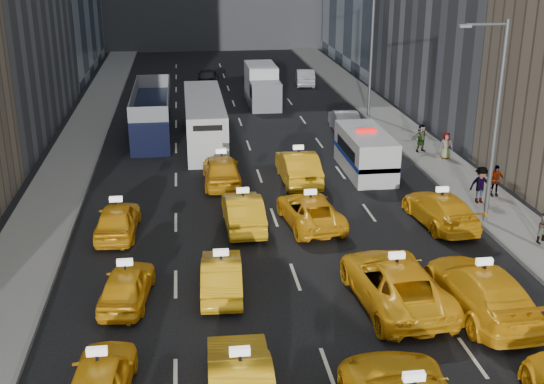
{
  "coord_description": "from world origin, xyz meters",
  "views": [
    {
      "loc": [
        -3.9,
        -14.82,
        11.89
      ],
      "look_at": [
        -0.37,
        11.97,
        2.0
      ],
      "focal_mm": 45.0,
      "sensor_mm": 36.0,
      "label": 1
    }
  ],
  "objects": [
    {
      "name": "sidewalk_west",
      "position": [
        -10.5,
        25.0,
        0.07
      ],
      "size": [
        3.0,
        90.0,
        0.15
      ],
      "primitive_type": "cube",
      "color": "gray",
      "rests_on": "ground"
    },
    {
      "name": "taxi_11",
      "position": [
        5.83,
        4.63,
        0.84
      ],
      "size": [
        2.56,
        5.84,
        1.67
      ],
      "primitive_type": "imported",
      "rotation": [
        0.0,
        0.0,
        3.18
      ],
      "color": "#FEB115",
      "rests_on": "ground"
    },
    {
      "name": "taxi_12",
      "position": [
        -6.95,
        12.92,
        0.72
      ],
      "size": [
        1.9,
        4.28,
        1.43
      ],
      "primitive_type": "imported",
      "rotation": [
        0.0,
        0.0,
        3.09
      ],
      "color": "#FEB115",
      "rests_on": "ground"
    },
    {
      "name": "curb_east",
      "position": [
        9.05,
        25.0,
        0.09
      ],
      "size": [
        0.15,
        90.0,
        0.18
      ],
      "primitive_type": "cube",
      "color": "slate",
      "rests_on": "ground"
    },
    {
      "name": "pedestrian_4",
      "position": [
        11.0,
        21.31,
        0.92
      ],
      "size": [
        0.81,
        0.52,
        1.55
      ],
      "primitive_type": "imported",
      "rotation": [
        0.0,
        0.0,
        -0.15
      ],
      "color": "gray",
      "rests_on": "sidewalk_east"
    },
    {
      "name": "misc_car_1",
      "position": [
        -6.7,
        39.51,
        0.68
      ],
      "size": [
        2.86,
        5.13,
        1.36
      ],
      "primitive_type": "imported",
      "rotation": [
        0.0,
        0.0,
        3.01
      ],
      "color": "black",
      "rests_on": "ground"
    },
    {
      "name": "pedestrian_2",
      "position": [
        9.99,
        14.22,
        1.05
      ],
      "size": [
        1.18,
        0.52,
        1.81
      ],
      "primitive_type": "imported",
      "rotation": [
        0.0,
        0.0,
        0.03
      ],
      "color": "gray",
      "rests_on": "sidewalk_east"
    },
    {
      "name": "streetlight_far",
      "position": [
        9.18,
        32.0,
        4.92
      ],
      "size": [
        2.15,
        0.22,
        9.0
      ],
      "color": "#595B60",
      "rests_on": "ground"
    },
    {
      "name": "misc_car_3",
      "position": [
        -1.69,
        45.26,
        0.77
      ],
      "size": [
        2.17,
        4.65,
        1.54
      ],
      "primitive_type": "imported",
      "rotation": [
        0.0,
        0.0,
        3.06
      ],
      "color": "black",
      "rests_on": "ground"
    },
    {
      "name": "taxi_16",
      "position": [
        -2.1,
        18.9,
        0.79
      ],
      "size": [
        1.89,
        4.67,
        1.59
      ],
      "primitive_type": "imported",
      "rotation": [
        0.0,
        0.0,
        3.14
      ],
      "color": "#FEB115",
      "rests_on": "ground"
    },
    {
      "name": "city_bus",
      "position": [
        -2.66,
        27.11,
        1.42
      ],
      "size": [
        3.34,
        11.27,
        2.87
      ],
      "rotation": [
        0.0,
        0.0,
        0.09
      ],
      "color": "silver",
      "rests_on": "ground"
    },
    {
      "name": "nypd_van",
      "position": [
        5.82,
        19.88,
        1.11
      ],
      "size": [
        2.78,
        5.92,
        2.46
      ],
      "rotation": [
        0.0,
        0.0,
        0.1
      ],
      "color": "silver",
      "rests_on": "ground"
    },
    {
      "name": "taxi_14",
      "position": [
        1.47,
        12.94,
        0.67
      ],
      "size": [
        2.72,
        5.04,
        1.34
      ],
      "primitive_type": "imported",
      "rotation": [
        0.0,
        0.0,
        3.25
      ],
      "color": "#FEB115",
      "rests_on": "ground"
    },
    {
      "name": "curb_west",
      "position": [
        -9.05,
        25.0,
        0.09
      ],
      "size": [
        0.15,
        90.0,
        0.18
      ],
      "primitive_type": "cube",
      "color": "slate",
      "rests_on": "ground"
    },
    {
      "name": "taxi_10",
      "position": [
        3.1,
        5.56,
        0.82
      ],
      "size": [
        3.08,
        6.04,
        1.63
      ],
      "primitive_type": "imported",
      "rotation": [
        0.0,
        0.0,
        3.21
      ],
      "color": "#FEB115",
      "rests_on": "ground"
    },
    {
      "name": "misc_car_2",
      "position": [
        2.97,
        47.7,
        0.84
      ],
      "size": [
        3.04,
        6.0,
        1.67
      ],
      "primitive_type": "imported",
      "rotation": [
        0.0,
        0.0,
        3.02
      ],
      "color": "slate",
      "rests_on": "ground"
    },
    {
      "name": "misc_car_4",
      "position": [
        6.89,
        44.53,
        0.73
      ],
      "size": [
        2.06,
        4.58,
        1.46
      ],
      "primitive_type": "imported",
      "rotation": [
        0.0,
        0.0,
        3.02
      ],
      "color": "#9EA0A6",
      "rests_on": "ground"
    },
    {
      "name": "taxi_13",
      "position": [
        -1.51,
        13.08,
        0.76
      ],
      "size": [
        1.69,
        4.63,
        1.52
      ],
      "primitive_type": "imported",
      "rotation": [
        0.0,
        0.0,
        3.16
      ],
      "color": "#FEB115",
      "rests_on": "ground"
    },
    {
      "name": "box_truck",
      "position": [
        2.23,
        37.5,
        1.46
      ],
      "size": [
        2.31,
        6.54,
        2.98
      ],
      "rotation": [
        0.0,
        0.0,
        -0.01
      ],
      "color": "white",
      "rests_on": "ground"
    },
    {
      "name": "taxi_8",
      "position": [
        -6.17,
        6.88,
        0.66
      ],
      "size": [
        2.03,
        4.04,
        1.32
      ],
      "primitive_type": "imported",
      "rotation": [
        0.0,
        0.0,
        3.02
      ],
      "color": "#FEB115",
      "rests_on": "ground"
    },
    {
      "name": "taxi_5",
      "position": [
        -2.74,
        0.48,
        0.81
      ],
      "size": [
        1.82,
        4.93,
        1.61
      ],
      "primitive_type": "imported",
      "rotation": [
        0.0,
        0.0,
        3.12
      ],
      "color": "#FEB115",
      "rests_on": "ground"
    },
    {
      "name": "taxi_17",
      "position": [
        1.92,
        18.79,
        0.84
      ],
      "size": [
        1.82,
        5.11,
        1.68
      ],
      "primitive_type": "imported",
      "rotation": [
        0.0,
        0.0,
        3.15
      ],
      "color": "#FEB115",
      "rests_on": "ground"
    },
    {
      "name": "pedestrian_5",
      "position": [
        10.05,
        22.85,
        0.98
      ],
      "size": [
        1.59,
        0.86,
        1.65
      ],
      "primitive_type": "imported",
      "rotation": [
        0.0,
        0.0,
        0.29
      ],
      "color": "gray",
      "rests_on": "sidewalk_east"
    },
    {
      "name": "taxi_15",
      "position": [
        7.27,
        12.25,
        0.72
      ],
      "size": [
        2.46,
        5.13,
        1.44
      ],
      "primitive_type": "imported",
      "rotation": [
        0.0,
        0.0,
        3.23
      ],
      "color": "#FEB115",
      "rests_on": "ground"
    },
    {
      "name": "pedestrian_3",
      "position": [
        11.1,
        15.04,
        0.94
      ],
      "size": [
        0.97,
        0.54,
        1.58
      ],
      "primitive_type": "imported",
      "rotation": [
        0.0,
        0.0,
        -0.13
      ],
      "color": "gray",
      "rests_on": "sidewalk_east"
    },
    {
      "name": "double_decker",
      "position": [
        -5.98,
        29.37,
        1.48
      ],
      "size": [
        2.77,
        10.4,
        3.0
      ],
      "rotation": [
        0.0,
        0.0,
        0.04
      ],
      "color": "black",
      "rests_on": "ground"
    },
    {
      "name": "taxi_4",
      "position": [
        -6.51,
        1.31,
        0.7
      ],
      "size": [
        1.97,
        4.22,
        1.4
      ],
      "primitive_type": "imported",
      "rotation": [
        0.0,
        0.0,
        3.06
      ],
      "color": "#FEB115",
      "rests_on": "ground"
    },
    {
      "name": "taxi_9",
      "position": [
        -2.83,
        7.18,
        0.68
      ],
      "size": [
        1.65,
        4.18,
        1.35
      ],
      "primitive_type": "imported",
      "rotation": [
        0.0,
        0.0,
        3.09
      ],
      "color": "#FEB115",
      "rests_on": "ground"
    },
    {
      "name": "streetlight_near",
      "position": [
        9.18,
        12.0,
        4.92
      ],
      "size": [
        2.15,
        0.22,
        9.0
      ],
      "color": "#595B60",
      "rests_on": "ground"
    },
    {
      "name": "misc_car_0",
      "position": [
        6.7,
        28.55,
        0.73
      ],
      "size": [
        1.79,
        4.53,
        1.47
      ],
      "primitive_type": "imported",
      "rotation": [
        0.0,
        0.0,
        3.09
      ],
      "color": "#ACAEB4",
      "rests_on": "ground"
    },
    {
      "name": "sidewalk_east",
      "position": [
        10.5,
        25.0,
        0.07
      ],
      "size": [
        3.0,
        90.0,
        0.15
      ],
      "primitive_type": "cube",
      "color": "gray",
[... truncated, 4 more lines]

